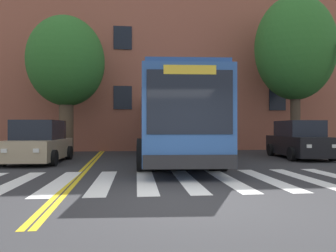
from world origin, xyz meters
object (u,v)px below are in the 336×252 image
(city_bus, at_px, (174,119))
(car_tan_near_lane, at_px, (39,143))
(street_tree_curbside_large, at_px, (295,49))
(street_tree_curbside_small, at_px, (66,62))
(car_black_far_lane, at_px, (299,141))

(city_bus, relative_size, car_tan_near_lane, 3.01)
(car_tan_near_lane, xyz_separation_m, street_tree_curbside_large, (12.79, 3.18, 5.00))
(city_bus, height_order, street_tree_curbside_small, street_tree_curbside_small)
(car_black_far_lane, relative_size, street_tree_curbside_large, 0.49)
(street_tree_curbside_small, bearing_deg, city_bus, -31.08)
(street_tree_curbside_large, distance_m, street_tree_curbside_small, 12.39)
(car_black_far_lane, bearing_deg, car_tan_near_lane, -177.78)
(street_tree_curbside_large, xyz_separation_m, street_tree_curbside_small, (-12.34, 0.38, -1.02))
(street_tree_curbside_small, bearing_deg, car_tan_near_lane, -97.21)
(car_black_far_lane, bearing_deg, street_tree_curbside_large, 64.33)
(city_bus, bearing_deg, car_black_far_lane, 0.01)
(car_tan_near_lane, distance_m, street_tree_curbside_small, 5.36)
(car_black_far_lane, bearing_deg, city_bus, -179.99)
(car_black_far_lane, bearing_deg, street_tree_curbside_small, 164.25)
(car_black_far_lane, distance_m, street_tree_curbside_large, 5.84)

